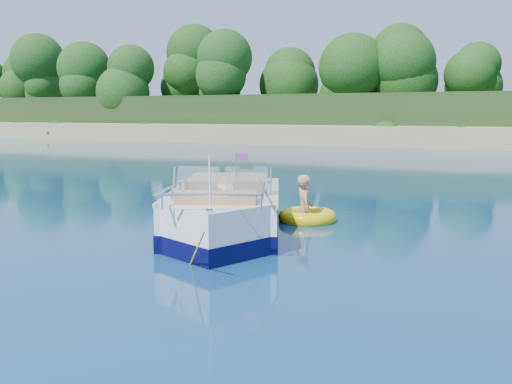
# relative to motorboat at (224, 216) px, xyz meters

# --- Properties ---
(ground) EXTENTS (160.00, 160.00, 0.00)m
(ground) POSITION_rel_motorboat_xyz_m (2.67, -3.41, -0.40)
(ground) COLOR #0A2146
(ground) RESTS_ON ground
(shoreline) EXTENTS (170.00, 59.00, 6.00)m
(shoreline) POSITION_rel_motorboat_xyz_m (2.67, 60.36, 0.58)
(shoreline) COLOR #947856
(shoreline) RESTS_ON ground
(treeline) EXTENTS (150.00, 7.12, 8.19)m
(treeline) POSITION_rel_motorboat_xyz_m (2.71, 37.60, 5.15)
(treeline) COLOR black
(treeline) RESTS_ON ground
(motorboat) EXTENTS (3.63, 5.84, 2.06)m
(motorboat) POSITION_rel_motorboat_xyz_m (0.00, 0.00, 0.00)
(motorboat) COLOR white
(motorboat) RESTS_ON ground
(tow_tube) EXTENTS (1.70, 1.70, 0.36)m
(tow_tube) POSITION_rel_motorboat_xyz_m (1.05, 2.18, -0.31)
(tow_tube) COLOR yellow
(tow_tube) RESTS_ON ground
(boy) EXTENTS (0.79, 0.97, 1.74)m
(boy) POSITION_rel_motorboat_xyz_m (1.00, 2.09, -0.40)
(boy) COLOR tan
(boy) RESTS_ON ground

